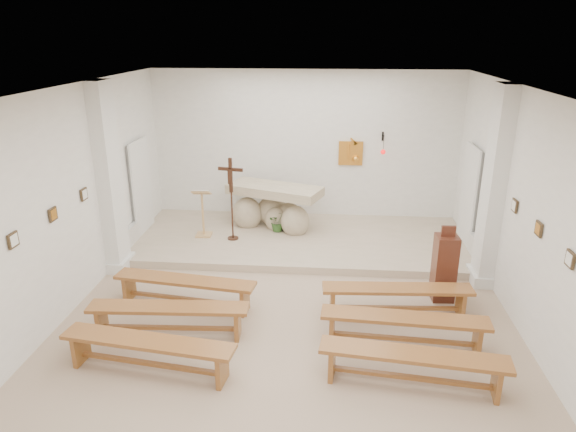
# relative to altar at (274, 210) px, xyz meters

# --- Properties ---
(ground) EXTENTS (7.00, 10.00, 0.00)m
(ground) POSITION_rel_altar_xyz_m (0.62, -4.03, -0.55)
(ground) COLOR tan
(ground) RESTS_ON ground
(wall_left) EXTENTS (0.02, 10.00, 3.50)m
(wall_left) POSITION_rel_altar_xyz_m (-2.87, -4.03, 1.20)
(wall_left) COLOR white
(wall_left) RESTS_ON ground
(wall_right) EXTENTS (0.02, 10.00, 3.50)m
(wall_right) POSITION_rel_altar_xyz_m (4.11, -4.03, 1.20)
(wall_right) COLOR white
(wall_right) RESTS_ON ground
(wall_back) EXTENTS (7.00, 0.02, 3.50)m
(wall_back) POSITION_rel_altar_xyz_m (0.62, 0.96, 1.20)
(wall_back) COLOR white
(wall_back) RESTS_ON ground
(ceiling) EXTENTS (7.00, 10.00, 0.02)m
(ceiling) POSITION_rel_altar_xyz_m (0.62, -4.03, 2.94)
(ceiling) COLOR silver
(ceiling) RESTS_ON wall_back
(sanctuary_platform) EXTENTS (6.98, 3.00, 0.15)m
(sanctuary_platform) POSITION_rel_altar_xyz_m (0.62, -0.53, -0.48)
(sanctuary_platform) COLOR #C6AF98
(sanctuary_platform) RESTS_ON ground
(pilaster_left) EXTENTS (0.26, 0.55, 3.50)m
(pilaster_left) POSITION_rel_altar_xyz_m (-2.75, -2.03, 1.20)
(pilaster_left) COLOR white
(pilaster_left) RESTS_ON ground
(pilaster_right) EXTENTS (0.26, 0.55, 3.50)m
(pilaster_right) POSITION_rel_altar_xyz_m (3.99, -2.03, 1.20)
(pilaster_right) COLOR white
(pilaster_right) RESTS_ON ground
(gold_wall_relief) EXTENTS (0.55, 0.04, 0.55)m
(gold_wall_relief) POSITION_rel_altar_xyz_m (1.67, 0.93, 1.10)
(gold_wall_relief) COLOR gold
(gold_wall_relief) RESTS_ON wall_back
(sanctuary_lamp) EXTENTS (0.11, 0.36, 0.44)m
(sanctuary_lamp) POSITION_rel_altar_xyz_m (2.37, 0.67, 1.25)
(sanctuary_lamp) COLOR black
(sanctuary_lamp) RESTS_ON wall_back
(station_frame_left_front) EXTENTS (0.03, 0.20, 0.20)m
(station_frame_left_front) POSITION_rel_altar_xyz_m (-2.85, -4.83, 1.17)
(station_frame_left_front) COLOR #3C2C1A
(station_frame_left_front) RESTS_ON wall_left
(station_frame_left_mid) EXTENTS (0.03, 0.20, 0.20)m
(station_frame_left_mid) POSITION_rel_altar_xyz_m (-2.85, -3.83, 1.17)
(station_frame_left_mid) COLOR #3C2C1A
(station_frame_left_mid) RESTS_ON wall_left
(station_frame_left_rear) EXTENTS (0.03, 0.20, 0.20)m
(station_frame_left_rear) POSITION_rel_altar_xyz_m (-2.85, -2.83, 1.17)
(station_frame_left_rear) COLOR #3C2C1A
(station_frame_left_rear) RESTS_ON wall_left
(station_frame_right_front) EXTENTS (0.03, 0.20, 0.20)m
(station_frame_right_front) POSITION_rel_altar_xyz_m (4.09, -4.83, 1.17)
(station_frame_right_front) COLOR #3C2C1A
(station_frame_right_front) RESTS_ON wall_right
(station_frame_right_mid) EXTENTS (0.03, 0.20, 0.20)m
(station_frame_right_mid) POSITION_rel_altar_xyz_m (4.09, -3.83, 1.17)
(station_frame_right_mid) COLOR #3C2C1A
(station_frame_right_mid) RESTS_ON wall_right
(station_frame_right_rear) EXTENTS (0.03, 0.20, 0.20)m
(station_frame_right_rear) POSITION_rel_altar_xyz_m (4.09, -2.83, 1.17)
(station_frame_right_rear) COLOR #3C2C1A
(station_frame_right_rear) RESTS_ON wall_right
(radiator_left) EXTENTS (0.10, 0.85, 0.52)m
(radiator_left) POSITION_rel_altar_xyz_m (-2.81, -1.33, -0.28)
(radiator_left) COLOR silver
(radiator_left) RESTS_ON ground
(radiator_right) EXTENTS (0.10, 0.85, 0.52)m
(radiator_right) POSITION_rel_altar_xyz_m (4.05, -1.33, -0.28)
(radiator_right) COLOR silver
(radiator_right) RESTS_ON ground
(altar) EXTENTS (2.19, 1.44, 1.05)m
(altar) POSITION_rel_altar_xyz_m (0.00, 0.00, 0.00)
(altar) COLOR beige
(altar) RESTS_ON sanctuary_platform
(lectern) EXTENTS (0.40, 0.34, 1.06)m
(lectern) POSITION_rel_altar_xyz_m (-1.44, -0.65, 0.12)
(lectern) COLOR #DDAC6C
(lectern) RESTS_ON sanctuary_platform
(crucifix_stand) EXTENTS (0.52, 0.23, 1.74)m
(crucifix_stand) POSITION_rel_altar_xyz_m (-0.78, -0.78, 0.60)
(crucifix_stand) COLOR #3C2213
(crucifix_stand) RESTS_ON sanctuary_platform
(potted_plant) EXTENTS (0.53, 0.50, 0.47)m
(potted_plant) POSITION_rel_altar_xyz_m (0.12, -0.24, -0.17)
(potted_plant) COLOR #2D5622
(potted_plant) RESTS_ON sanctuary_platform
(donation_pedestal) EXTENTS (0.37, 0.37, 1.32)m
(donation_pedestal) POSITION_rel_altar_xyz_m (3.15, -2.74, 0.03)
(donation_pedestal) COLOR #512717
(donation_pedestal) RESTS_ON ground
(bench_left_front) EXTENTS (2.38, 0.69, 0.50)m
(bench_left_front) POSITION_rel_altar_xyz_m (-1.08, -3.36, -0.18)
(bench_left_front) COLOR olive
(bench_left_front) RESTS_ON ground
(bench_right_front) EXTENTS (2.36, 0.51, 0.50)m
(bench_right_front) POSITION_rel_altar_xyz_m (2.33, -3.36, -0.18)
(bench_right_front) COLOR olive
(bench_right_front) RESTS_ON ground
(bench_left_second) EXTENTS (2.36, 0.50, 0.50)m
(bench_left_second) POSITION_rel_altar_xyz_m (-1.08, -4.23, -0.18)
(bench_left_second) COLOR olive
(bench_left_second) RESTS_ON ground
(bench_right_second) EXTENTS (2.37, 0.52, 0.50)m
(bench_right_second) POSITION_rel_altar_xyz_m (2.33, -4.23, -0.18)
(bench_right_second) COLOR olive
(bench_right_second) RESTS_ON ground
(bench_left_third) EXTENTS (2.38, 0.69, 0.50)m
(bench_left_third) POSITION_rel_altar_xyz_m (-1.08, -5.11, -0.18)
(bench_left_third) COLOR olive
(bench_left_third) RESTS_ON ground
(bench_right_third) EXTENTS (2.37, 0.64, 0.50)m
(bench_right_third) POSITION_rel_altar_xyz_m (2.33, -5.11, -0.18)
(bench_right_third) COLOR olive
(bench_right_third) RESTS_ON ground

